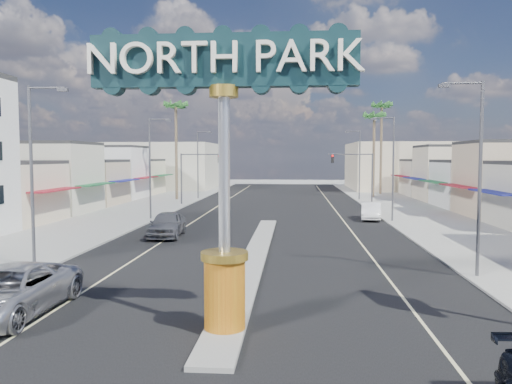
% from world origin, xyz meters
% --- Properties ---
extents(ground, '(160.00, 160.00, 0.00)m').
position_xyz_m(ground, '(0.00, 30.00, 0.00)').
color(ground, gray).
rests_on(ground, ground).
extents(road, '(20.00, 120.00, 0.01)m').
position_xyz_m(road, '(0.00, 30.00, 0.01)').
color(road, black).
rests_on(road, ground).
extents(median_island, '(1.30, 30.00, 0.16)m').
position_xyz_m(median_island, '(0.00, 14.00, 0.08)').
color(median_island, gray).
rests_on(median_island, ground).
extents(sidewalk_left, '(8.00, 120.00, 0.12)m').
position_xyz_m(sidewalk_left, '(-14.00, 30.00, 0.06)').
color(sidewalk_left, gray).
rests_on(sidewalk_left, ground).
extents(sidewalk_right, '(8.00, 120.00, 0.12)m').
position_xyz_m(sidewalk_right, '(14.00, 30.00, 0.06)').
color(sidewalk_right, gray).
rests_on(sidewalk_right, ground).
extents(storefront_row_left, '(12.00, 42.00, 6.00)m').
position_xyz_m(storefront_row_left, '(-24.00, 43.00, 3.00)').
color(storefront_row_left, beige).
rests_on(storefront_row_left, ground).
extents(storefront_row_right, '(12.00, 42.00, 6.00)m').
position_xyz_m(storefront_row_right, '(24.00, 43.00, 3.00)').
color(storefront_row_right, '#B7B29E').
rests_on(storefront_row_right, ground).
extents(backdrop_far_left, '(20.00, 20.00, 8.00)m').
position_xyz_m(backdrop_far_left, '(-22.00, 75.00, 4.00)').
color(backdrop_far_left, '#B7B29E').
rests_on(backdrop_far_left, ground).
extents(backdrop_far_right, '(20.00, 20.00, 8.00)m').
position_xyz_m(backdrop_far_right, '(22.00, 75.00, 4.00)').
color(backdrop_far_right, beige).
rests_on(backdrop_far_right, ground).
extents(gateway_sign, '(8.20, 1.50, 9.15)m').
position_xyz_m(gateway_sign, '(0.00, 1.98, 5.93)').
color(gateway_sign, '#BD510E').
rests_on(gateway_sign, median_island).
extents(traffic_signal_left, '(5.09, 0.45, 6.00)m').
position_xyz_m(traffic_signal_left, '(-9.18, 43.99, 4.27)').
color(traffic_signal_left, '#47474C').
rests_on(traffic_signal_left, ground).
extents(traffic_signal_right, '(5.09, 0.45, 6.00)m').
position_xyz_m(traffic_signal_right, '(9.18, 43.99, 4.27)').
color(traffic_signal_right, '#47474C').
rests_on(traffic_signal_right, ground).
extents(streetlight_l_near, '(2.03, 0.22, 9.00)m').
position_xyz_m(streetlight_l_near, '(-10.43, 10.00, 5.07)').
color(streetlight_l_near, '#47474C').
rests_on(streetlight_l_near, ground).
extents(streetlight_l_mid, '(2.03, 0.22, 9.00)m').
position_xyz_m(streetlight_l_mid, '(-10.43, 30.00, 5.07)').
color(streetlight_l_mid, '#47474C').
rests_on(streetlight_l_mid, ground).
extents(streetlight_l_far, '(2.03, 0.22, 9.00)m').
position_xyz_m(streetlight_l_far, '(-10.43, 52.00, 5.07)').
color(streetlight_l_far, '#47474C').
rests_on(streetlight_l_far, ground).
extents(streetlight_r_near, '(2.03, 0.22, 9.00)m').
position_xyz_m(streetlight_r_near, '(10.43, 10.00, 5.07)').
color(streetlight_r_near, '#47474C').
rests_on(streetlight_r_near, ground).
extents(streetlight_r_mid, '(2.03, 0.22, 9.00)m').
position_xyz_m(streetlight_r_mid, '(10.43, 30.00, 5.07)').
color(streetlight_r_mid, '#47474C').
rests_on(streetlight_r_mid, ground).
extents(streetlight_r_far, '(2.03, 0.22, 9.00)m').
position_xyz_m(streetlight_r_far, '(10.43, 52.00, 5.07)').
color(streetlight_r_far, '#47474C').
rests_on(streetlight_r_far, ground).
extents(palm_left_far, '(2.60, 2.60, 13.10)m').
position_xyz_m(palm_left_far, '(-13.00, 50.00, 11.50)').
color(palm_left_far, brown).
rests_on(palm_left_far, ground).
extents(palm_right_mid, '(2.60, 2.60, 12.10)m').
position_xyz_m(palm_right_mid, '(13.00, 56.00, 10.60)').
color(palm_right_mid, brown).
rests_on(palm_right_mid, ground).
extents(palm_right_far, '(2.60, 2.60, 14.10)m').
position_xyz_m(palm_right_far, '(15.00, 62.00, 12.39)').
color(palm_right_far, brown).
rests_on(palm_right_far, ground).
extents(suv_left, '(3.03, 6.31, 1.73)m').
position_xyz_m(suv_left, '(-7.78, 3.13, 0.87)').
color(suv_left, '#BABABF').
rests_on(suv_left, ground).
extents(car_parked_left, '(2.43, 5.37, 1.79)m').
position_xyz_m(car_parked_left, '(-6.70, 20.72, 0.89)').
color(car_parked_left, slate).
rests_on(car_parked_left, ground).
extents(car_parked_right, '(2.23, 4.84, 1.54)m').
position_xyz_m(car_parked_right, '(9.00, 31.51, 0.77)').
color(car_parked_right, white).
rests_on(car_parked_right, ground).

